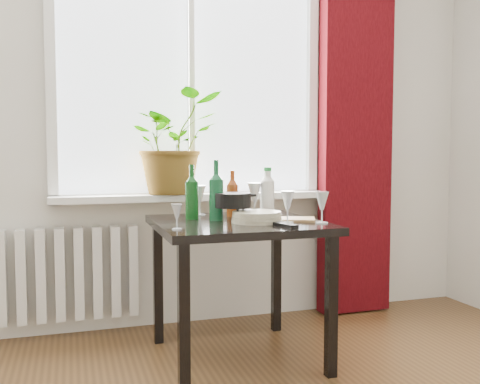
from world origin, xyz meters
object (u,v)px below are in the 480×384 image
object	(u,v)px
fondue_pot	(233,207)
cutting_board	(291,219)
wineglass_front_right	(288,207)
potted_plant	(172,143)
bottle_amber	(232,193)
wineglass_far_right	(322,207)
table	(237,238)
wine_bottle_left	(192,192)
cleaning_bottle	(267,191)
wineglass_front_left	(177,217)
radiator	(70,274)
plate_stack	(257,217)
wineglass_back_left	(200,200)
wine_bottle_right	(216,190)
wineglass_back_center	(254,199)
tv_remote	(286,225)

from	to	relation	value
fondue_pot	cutting_board	bearing A→B (deg)	7.24
wineglass_front_right	fondue_pot	xyz separation A→B (m)	(-0.24, 0.17, -0.01)
potted_plant	bottle_amber	xyz separation A→B (m)	(0.26, -0.40, -0.29)
wineglass_far_right	fondue_pot	xyz separation A→B (m)	(-0.40, 0.23, -0.01)
table	cutting_board	distance (m)	0.30
wine_bottle_left	cleaning_bottle	xyz separation A→B (m)	(0.45, 0.03, -0.01)
wineglass_front_left	radiator	bearing A→B (deg)	119.17
wineglass_far_right	plate_stack	size ratio (longest dim) A/B	0.63
wine_bottle_left	potted_plant	bearing A→B (deg)	92.50
wine_bottle_left	wineglass_back_left	bearing A→B (deg)	63.74
potted_plant	plate_stack	size ratio (longest dim) A/B	2.41
potted_plant	wineglass_front_left	distance (m)	0.92
wine_bottle_right	wine_bottle_left	bearing A→B (deg)	139.47
radiator	potted_plant	bearing A→B (deg)	-2.76
wineglass_far_right	wine_bottle_right	bearing A→B (deg)	149.33
wineglass_back_center	wineglass_back_left	size ratio (longest dim) A/B	1.11
wineglass_back_center	plate_stack	world-z (taller)	wineglass_back_center
wineglass_front_left	cutting_board	xyz separation A→B (m)	(0.64, 0.16, -0.05)
wineglass_back_center	wineglass_back_left	distance (m)	0.32
radiator	cleaning_bottle	size ratio (longest dim) A/B	2.87
radiator	plate_stack	distance (m)	1.24
bottle_amber	cutting_board	xyz separation A→B (m)	(0.24, -0.27, -0.13)
table	tv_remote	distance (m)	0.35
radiator	wine_bottle_right	size ratio (longest dim) A/B	2.47
wine_bottle_left	cutting_board	distance (m)	0.55
wineglass_back_left	cleaning_bottle	bearing A→B (deg)	-20.74
cleaning_bottle	wineglass_far_right	distance (m)	0.43
wineglass_back_center	potted_plant	bearing A→B (deg)	132.50
bottle_amber	fondue_pot	distance (m)	0.21
fondue_pot	cutting_board	xyz separation A→B (m)	(0.29, -0.08, -0.07)
wineglass_far_right	fondue_pot	distance (m)	0.46
wineglass_far_right	cutting_board	bearing A→B (deg)	125.08
wine_bottle_right	wineglass_front_left	distance (m)	0.41
tv_remote	fondue_pot	bearing A→B (deg)	107.39
wineglass_front_right	bottle_amber	bearing A→B (deg)	116.72
table	potted_plant	bearing A→B (deg)	111.02
bottle_amber	tv_remote	size ratio (longest dim) A/B	1.72
wine_bottle_left	tv_remote	world-z (taller)	wine_bottle_left
wineglass_far_right	wineglass_front_left	xyz separation A→B (m)	(-0.74, -0.01, -0.02)
wineglass_back_left	wineglass_front_left	size ratio (longest dim) A/B	1.45
wineglass_far_right	wineglass_back_center	size ratio (longest dim) A/B	0.85
potted_plant	cutting_board	world-z (taller)	potted_plant
bottle_amber	plate_stack	world-z (taller)	bottle_amber
radiator	cleaning_bottle	bearing A→B (deg)	-22.70
radiator	plate_stack	size ratio (longest dim) A/B	3.06
radiator	wineglass_far_right	xyz separation A→B (m)	(1.23, -0.86, 0.44)
wineglass_far_right	potted_plant	bearing A→B (deg)	126.23
potted_plant	wineglass_far_right	size ratio (longest dim) A/B	3.80
plate_stack	wineglass_front_left	bearing A→B (deg)	-162.56
plate_stack	table	bearing A→B (deg)	127.49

